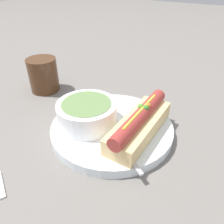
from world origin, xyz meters
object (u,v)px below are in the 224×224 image
hot_dog (139,124)px  soup_bowl (87,112)px  spoon (109,129)px  drinking_glass (43,75)px

hot_dog → soup_bowl: size_ratio=1.55×
spoon → drinking_glass: size_ratio=1.66×
soup_bowl → hot_dog: bearing=-78.7°
hot_dog → soup_bowl: bearing=102.1°
soup_bowl → drinking_glass: bearing=67.6°
spoon → drinking_glass: drinking_glass is taller
drinking_glass → hot_dog: bearing=-101.7°
drinking_glass → spoon: bearing=-108.4°
spoon → drinking_glass: 0.27m
hot_dog → spoon: hot_dog is taller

